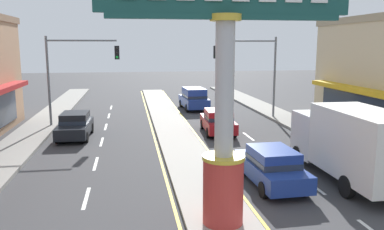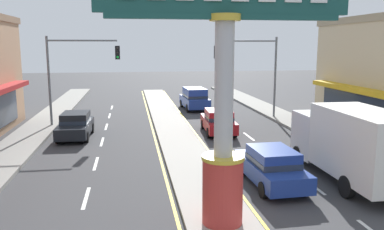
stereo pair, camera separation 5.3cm
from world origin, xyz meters
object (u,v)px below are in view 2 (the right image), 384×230
(traffic_light_right_side, at_px, (253,63))
(box_truck_near_right_lane, at_px, (351,142))
(sedan_near_left_lane, at_px, (76,125))
(suv_mid_left_lane, at_px, (194,98))
(district_sign, at_px, (224,90))
(traffic_light_left_side, at_px, (75,65))
(sedan_far_right_lane, at_px, (271,166))
(sedan_far_left_oncoming, at_px, (218,121))

(traffic_light_right_side, height_order, box_truck_near_right_lane, traffic_light_right_side)
(box_truck_near_right_lane, height_order, sedan_near_left_lane, box_truck_near_right_lane)
(traffic_light_right_side, height_order, suv_mid_left_lane, traffic_light_right_side)
(district_sign, xyz_separation_m, traffic_light_left_side, (-6.39, 16.61, -0.04))
(traffic_light_right_side, relative_size, suv_mid_left_lane, 1.32)
(sedan_far_right_lane, bearing_deg, suv_mid_left_lane, 90.00)
(traffic_light_right_side, height_order, sedan_near_left_lane, traffic_light_right_side)
(sedan_far_left_oncoming, bearing_deg, traffic_light_right_side, 50.38)
(traffic_light_left_side, distance_m, suv_mid_left_lane, 11.58)
(traffic_light_right_side, relative_size, box_truck_near_right_lane, 0.90)
(sedan_far_right_lane, xyz_separation_m, sedan_far_left_oncoming, (-0.01, 9.76, 0.00))
(traffic_light_right_side, distance_m, sedan_near_left_lane, 13.63)
(sedan_far_right_lane, distance_m, suv_mid_left_lane, 19.47)
(sedan_far_right_lane, bearing_deg, traffic_light_right_side, 75.74)
(sedan_far_left_oncoming, bearing_deg, suv_mid_left_lane, 89.96)
(sedan_far_right_lane, relative_size, suv_mid_left_lane, 0.93)
(traffic_light_left_side, height_order, sedan_near_left_lane, traffic_light_left_side)
(box_truck_near_right_lane, height_order, suv_mid_left_lane, box_truck_near_right_lane)
(district_sign, bearing_deg, sedan_far_right_lane, 50.20)
(district_sign, distance_m, sedan_far_left_oncoming, 13.88)
(district_sign, bearing_deg, suv_mid_left_lane, 82.98)
(sedan_far_right_lane, distance_m, sedan_near_left_lane, 13.31)
(box_truck_near_right_lane, bearing_deg, sedan_far_right_lane, 177.36)
(district_sign, bearing_deg, traffic_light_left_side, 111.04)
(traffic_light_left_side, bearing_deg, sedan_far_left_oncoming, -20.72)
(sedan_near_left_lane, bearing_deg, sedan_far_right_lane, -47.96)
(district_sign, height_order, box_truck_near_right_lane, district_sign)
(traffic_light_left_side, bearing_deg, sedan_near_left_lane, -85.11)
(district_sign, xyz_separation_m, sedan_near_left_lane, (-6.11, 13.26, -3.50))
(traffic_light_right_side, relative_size, sedan_near_left_lane, 1.43)
(traffic_light_left_side, xyz_separation_m, sedan_far_right_lane, (9.20, -13.24, -3.46))
(sedan_near_left_lane, relative_size, sedan_far_left_oncoming, 0.99)
(suv_mid_left_lane, relative_size, sedan_far_left_oncoming, 1.07)
(sedan_far_right_lane, bearing_deg, sedan_near_left_lane, 132.04)
(box_truck_near_right_lane, bearing_deg, traffic_light_left_side, 133.03)
(traffic_light_left_side, height_order, suv_mid_left_lane, traffic_light_left_side)
(suv_mid_left_lane, bearing_deg, box_truck_near_right_lane, -80.45)
(traffic_light_right_side, xyz_separation_m, sedan_far_right_lane, (-3.58, -14.10, -3.46))
(sedan_far_right_lane, bearing_deg, district_sign, -129.80)
(district_sign, height_order, suv_mid_left_lane, district_sign)
(sedan_far_right_lane, bearing_deg, traffic_light_left_side, 124.79)
(traffic_light_right_side, height_order, sedan_far_right_lane, traffic_light_right_side)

